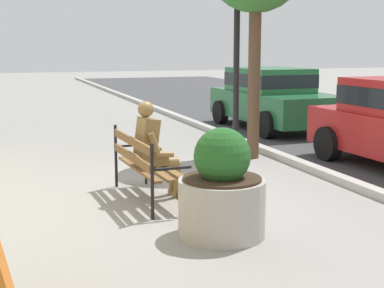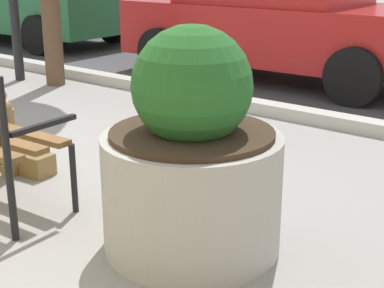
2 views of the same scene
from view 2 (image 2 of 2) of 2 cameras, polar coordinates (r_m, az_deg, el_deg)
street_surface at (r=10.42m, az=17.01°, el=8.77°), size 60.00×9.00×0.01m
curb_stone at (r=6.43m, az=1.44°, el=4.62°), size 60.00×0.20×0.12m
concrete_planter at (r=3.13m, az=0.00°, el=-1.74°), size 0.98×0.98×1.23m
parked_car_red at (r=7.72m, az=8.54°, el=12.58°), size 4.15×2.02×1.56m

